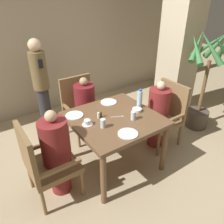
{
  "coord_description": "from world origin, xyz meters",
  "views": [
    {
      "loc": [
        -1.39,
        -1.95,
        2.21
      ],
      "look_at": [
        0.0,
        0.05,
        0.83
      ],
      "focal_mm": 35.0,
      "sensor_mm": 36.0,
      "label": 1
    }
  ],
  "objects_px": {
    "teacup_with_saucer": "(87,123)",
    "water_bottle": "(140,99)",
    "standing_host": "(41,83)",
    "glass_tall_near": "(103,123)",
    "diner_in_far_chair": "(85,108)",
    "potted_palm": "(203,86)",
    "diner_in_left_chair": "(56,153)",
    "chair_far_side": "(81,106)",
    "plate_dessert_center": "(128,134)",
    "bowl_small": "(137,110)",
    "chair_left_side": "(44,162)",
    "diner_in_right_chair": "(158,114)",
    "plate_main_left": "(109,102)",
    "plate_main_right": "(74,115)",
    "glass_tall_mid": "(133,116)",
    "chair_right_side": "(165,113)"
  },
  "relations": [
    {
      "from": "diner_in_left_chair",
      "to": "glass_tall_mid",
      "type": "height_order",
      "value": "diner_in_left_chair"
    },
    {
      "from": "standing_host",
      "to": "water_bottle",
      "type": "xyz_separation_m",
      "value": [
        0.86,
        -1.52,
        0.06
      ]
    },
    {
      "from": "chair_left_side",
      "to": "diner_in_left_chair",
      "type": "height_order",
      "value": "diner_in_left_chair"
    },
    {
      "from": "diner_in_right_chair",
      "to": "standing_host",
      "type": "distance_m",
      "value": 1.99
    },
    {
      "from": "chair_left_side",
      "to": "potted_palm",
      "type": "distance_m",
      "value": 2.78
    },
    {
      "from": "water_bottle",
      "to": "glass_tall_mid",
      "type": "height_order",
      "value": "water_bottle"
    },
    {
      "from": "standing_host",
      "to": "potted_palm",
      "type": "xyz_separation_m",
      "value": [
        2.22,
        -1.58,
        -0.06
      ]
    },
    {
      "from": "diner_in_right_chair",
      "to": "plate_main_left",
      "type": "bearing_deg",
      "value": 148.91
    },
    {
      "from": "diner_in_left_chair",
      "to": "plate_main_left",
      "type": "height_order",
      "value": "diner_in_left_chair"
    },
    {
      "from": "plate_main_right",
      "to": "teacup_with_saucer",
      "type": "height_order",
      "value": "teacup_with_saucer"
    },
    {
      "from": "teacup_with_saucer",
      "to": "water_bottle",
      "type": "xyz_separation_m",
      "value": [
        0.81,
        -0.01,
        0.1
      ]
    },
    {
      "from": "diner_in_left_chair",
      "to": "chair_right_side",
      "type": "distance_m",
      "value": 1.77
    },
    {
      "from": "diner_in_far_chair",
      "to": "chair_far_side",
      "type": "bearing_deg",
      "value": 90.0
    },
    {
      "from": "chair_right_side",
      "to": "teacup_with_saucer",
      "type": "relative_size",
      "value": 7.53
    },
    {
      "from": "chair_right_side",
      "to": "plate_dessert_center",
      "type": "height_order",
      "value": "chair_right_side"
    },
    {
      "from": "teacup_with_saucer",
      "to": "water_bottle",
      "type": "height_order",
      "value": "water_bottle"
    },
    {
      "from": "diner_in_left_chair",
      "to": "bowl_small",
      "type": "relative_size",
      "value": 8.82
    },
    {
      "from": "standing_host",
      "to": "glass_tall_near",
      "type": "relative_size",
      "value": 13.94
    },
    {
      "from": "plate_main_right",
      "to": "glass_tall_mid",
      "type": "distance_m",
      "value": 0.76
    },
    {
      "from": "diner_in_left_chair",
      "to": "potted_palm",
      "type": "xyz_separation_m",
      "value": [
        2.61,
        -0.04,
        0.2
      ]
    },
    {
      "from": "potted_palm",
      "to": "diner_in_left_chair",
      "type": "bearing_deg",
      "value": 179.23
    },
    {
      "from": "diner_in_left_chair",
      "to": "teacup_with_saucer",
      "type": "distance_m",
      "value": 0.5
    },
    {
      "from": "diner_in_left_chair",
      "to": "diner_in_far_chair",
      "type": "height_order",
      "value": "diner_in_left_chair"
    },
    {
      "from": "potted_palm",
      "to": "plate_main_left",
      "type": "relative_size",
      "value": 7.54
    },
    {
      "from": "glass_tall_mid",
      "to": "water_bottle",
      "type": "bearing_deg",
      "value": 36.72
    },
    {
      "from": "diner_in_far_chair",
      "to": "plate_dessert_center",
      "type": "distance_m",
      "value": 1.22
    },
    {
      "from": "chair_left_side",
      "to": "plate_main_left",
      "type": "bearing_deg",
      "value": 18.72
    },
    {
      "from": "plate_main_left",
      "to": "glass_tall_near",
      "type": "xyz_separation_m",
      "value": [
        -0.42,
        -0.5,
        0.05
      ]
    },
    {
      "from": "diner_in_far_chair",
      "to": "water_bottle",
      "type": "relative_size",
      "value": 4.0
    },
    {
      "from": "chair_left_side",
      "to": "glass_tall_near",
      "type": "relative_size",
      "value": 8.87
    },
    {
      "from": "diner_in_far_chair",
      "to": "glass_tall_mid",
      "type": "height_order",
      "value": "diner_in_far_chair"
    },
    {
      "from": "potted_palm",
      "to": "bowl_small",
      "type": "height_order",
      "value": "potted_palm"
    },
    {
      "from": "glass_tall_mid",
      "to": "potted_palm",
      "type": "bearing_deg",
      "value": 5.04
    },
    {
      "from": "plate_main_left",
      "to": "water_bottle",
      "type": "relative_size",
      "value": 0.87
    },
    {
      "from": "chair_far_side",
      "to": "bowl_small",
      "type": "height_order",
      "value": "chair_far_side"
    },
    {
      "from": "plate_dessert_center",
      "to": "glass_tall_mid",
      "type": "relative_size",
      "value": 2.08
    },
    {
      "from": "chair_right_side",
      "to": "glass_tall_mid",
      "type": "relative_size",
      "value": 8.87
    },
    {
      "from": "potted_palm",
      "to": "plate_dessert_center",
      "type": "bearing_deg",
      "value": -169.3
    },
    {
      "from": "standing_host",
      "to": "plate_dessert_center",
      "type": "distance_m",
      "value": 1.97
    },
    {
      "from": "diner_in_left_chair",
      "to": "teacup_with_saucer",
      "type": "xyz_separation_m",
      "value": [
        0.44,
        0.04,
        0.23
      ]
    },
    {
      "from": "bowl_small",
      "to": "glass_tall_mid",
      "type": "bearing_deg",
      "value": -142.68
    },
    {
      "from": "chair_right_side",
      "to": "chair_far_side",
      "type": "bearing_deg",
      "value": 135.26
    },
    {
      "from": "plate_dessert_center",
      "to": "standing_host",
      "type": "bearing_deg",
      "value": 99.58
    },
    {
      "from": "diner_in_far_chair",
      "to": "potted_palm",
      "type": "xyz_separation_m",
      "value": [
        1.8,
        -0.83,
        0.23
      ]
    },
    {
      "from": "chair_far_side",
      "to": "teacup_with_saucer",
      "type": "bearing_deg",
      "value": -112.1
    },
    {
      "from": "chair_left_side",
      "to": "glass_tall_mid",
      "type": "distance_m",
      "value": 1.18
    },
    {
      "from": "teacup_with_saucer",
      "to": "bowl_small",
      "type": "relative_size",
      "value": 1.03
    },
    {
      "from": "chair_right_side",
      "to": "diner_in_right_chair",
      "type": "height_order",
      "value": "diner_in_right_chair"
    },
    {
      "from": "potted_palm",
      "to": "bowl_small",
      "type": "bearing_deg",
      "value": -179.64
    },
    {
      "from": "plate_main_right",
      "to": "glass_tall_mid",
      "type": "bearing_deg",
      "value": -41.75
    }
  ]
}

